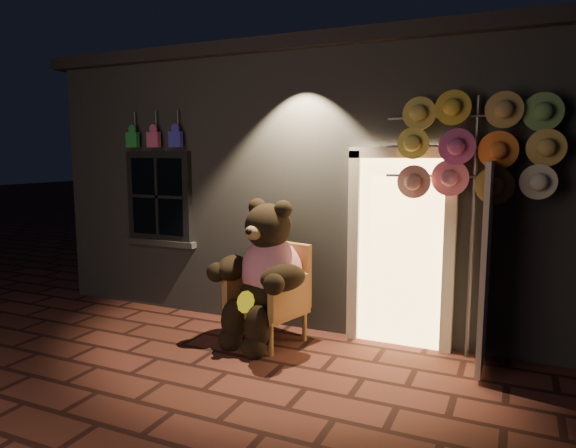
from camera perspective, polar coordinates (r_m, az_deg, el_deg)
The scene contains 5 objects.
ground at distance 5.24m, azimuth -6.83°, elevation -16.05°, with size 60.00×60.00×0.00m, color #5B2B22.
shop_building at distance 8.47m, azimuth 7.13°, elevation 5.17°, with size 7.30×5.95×3.51m.
wicker_armchair at distance 5.88m, azimuth -1.75°, elevation -7.60°, with size 0.90×0.85×1.11m.
teddy_bear at distance 5.71m, azimuth -2.59°, elevation -5.63°, with size 1.16×1.04×1.65m.
hat_rack at distance 5.38m, azimuth 20.08°, elevation 7.83°, with size 1.66×0.22×2.71m.
Camera 1 is at (2.51, -4.09, 2.11)m, focal length 32.00 mm.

